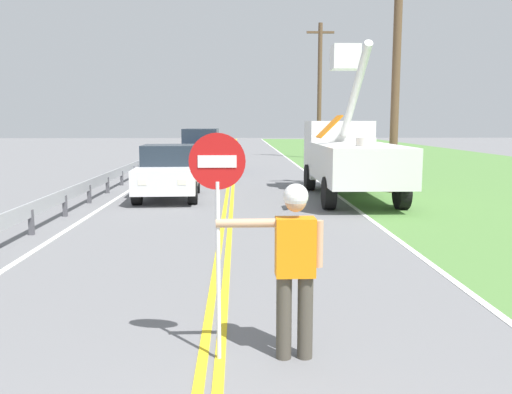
% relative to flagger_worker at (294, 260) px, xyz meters
% --- Properties ---
extents(centerline_yellow_left, '(0.11, 110.00, 0.01)m').
position_rel_flagger_worker_xyz_m(centerline_yellow_left, '(-0.94, 16.31, -1.04)').
color(centerline_yellow_left, yellow).
rests_on(centerline_yellow_left, ground).
extents(centerline_yellow_right, '(0.11, 110.00, 0.01)m').
position_rel_flagger_worker_xyz_m(centerline_yellow_right, '(-0.76, 16.31, -1.04)').
color(centerline_yellow_right, yellow).
rests_on(centerline_yellow_right, ground).
extents(edge_line_right, '(0.12, 110.00, 0.01)m').
position_rel_flagger_worker_xyz_m(edge_line_right, '(2.75, 16.31, -1.04)').
color(edge_line_right, silver).
rests_on(edge_line_right, ground).
extents(edge_line_left, '(0.12, 110.00, 0.01)m').
position_rel_flagger_worker_xyz_m(edge_line_left, '(-4.45, 16.31, -1.04)').
color(edge_line_left, silver).
rests_on(edge_line_left, ground).
extents(flagger_worker, '(1.09, 0.25, 1.83)m').
position_rel_flagger_worker_xyz_m(flagger_worker, '(0.00, 0.00, 0.00)').
color(flagger_worker, '#474238').
rests_on(flagger_worker, ground).
extents(stop_sign_paddle, '(0.56, 0.04, 2.33)m').
position_rel_flagger_worker_xyz_m(stop_sign_paddle, '(-0.77, -0.01, 0.66)').
color(stop_sign_paddle, silver).
rests_on(stop_sign_paddle, ground).
extents(utility_bucket_truck, '(2.71, 6.82, 4.96)m').
position_rel_flagger_worker_xyz_m(utility_bucket_truck, '(3.02, 12.03, 0.35)').
color(utility_bucket_truck, silver).
rests_on(utility_bucket_truck, ground).
extents(oncoming_sedan_nearest, '(2.06, 4.18, 1.70)m').
position_rel_flagger_worker_xyz_m(oncoming_sedan_nearest, '(-2.79, 11.86, -0.21)').
color(oncoming_sedan_nearest, silver).
rests_on(oncoming_sedan_nearest, ground).
extents(oncoming_suv_second, '(1.93, 4.61, 2.10)m').
position_rel_flagger_worker_xyz_m(oncoming_suv_second, '(-2.36, 21.09, 0.01)').
color(oncoming_suv_second, navy).
rests_on(oncoming_suv_second, ground).
extents(utility_pole_near, '(1.80, 0.28, 8.18)m').
position_rel_flagger_worker_xyz_m(utility_pole_near, '(4.78, 13.03, 3.23)').
color(utility_pole_near, brown).
rests_on(utility_pole_near, ground).
extents(utility_pole_mid, '(1.80, 0.28, 8.81)m').
position_rel_flagger_worker_xyz_m(utility_pole_mid, '(4.84, 30.61, 3.54)').
color(utility_pole_mid, brown).
rests_on(utility_pole_mid, ground).
extents(guardrail_left_shoulder, '(0.10, 32.00, 0.71)m').
position_rel_flagger_worker_xyz_m(guardrail_left_shoulder, '(-5.05, 12.00, -0.53)').
color(guardrail_left_shoulder, '#9EA0A3').
rests_on(guardrail_left_shoulder, ground).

